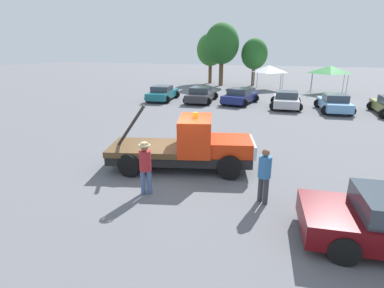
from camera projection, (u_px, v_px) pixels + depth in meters
The scene contains 14 objects.
ground_plane at pixel (180, 168), 11.93m from camera, with size 160.00×160.00×0.00m, color slate.
tow_truck at pixel (189, 147), 11.64m from camera, with size 5.88×3.40×2.51m.
person_near_truck at pixel (264, 172), 8.94m from camera, with size 0.39×0.39×1.74m.
person_at_hood at pixel (145, 164), 9.49m from camera, with size 0.39×0.39×1.76m.
parked_car_teal at pixel (163, 93), 27.55m from camera, with size 2.80×4.82×1.34m.
parked_car_charcoal at pixel (201, 95), 26.69m from camera, with size 2.84×5.01×1.34m.
parked_car_navy at pixel (240, 96), 25.76m from camera, with size 2.89×4.45×1.34m.
parked_car_silver at pixel (286, 100), 23.95m from camera, with size 2.69×4.44×1.34m.
parked_car_skyblue at pixel (334, 103), 22.49m from camera, with size 2.76×4.57×1.34m.
canopy_tent_white at pixel (269, 69), 34.35m from camera, with size 3.08×3.08×2.73m.
canopy_tent_green at pixel (330, 70), 31.34m from camera, with size 3.36×3.36×2.88m.
tree_left at pixel (254, 54), 37.59m from camera, with size 3.27×3.27×5.84m.
tree_center at pixel (210, 50), 40.34m from camera, with size 3.69×3.69×6.59m.
tree_right at pixel (222, 44), 37.37m from camera, with size 4.29×4.29×7.66m.
Camera 1 is at (4.33, -10.21, 4.52)m, focal length 28.00 mm.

